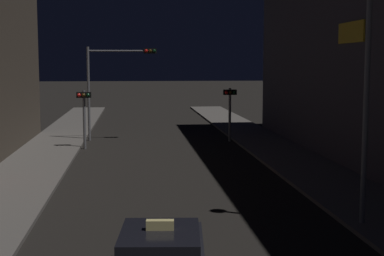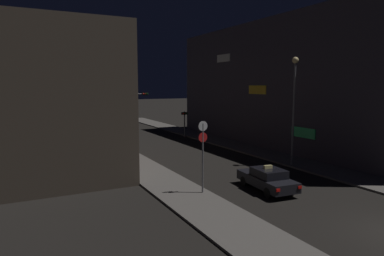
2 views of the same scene
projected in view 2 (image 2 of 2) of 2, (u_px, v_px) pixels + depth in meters
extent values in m
cube|color=#5B5651|center=(109.00, 147.00, 36.68)|extent=(3.27, 59.06, 0.13)
cube|color=#5B5651|center=(210.00, 139.00, 42.29)|extent=(3.27, 59.06, 0.13)
cube|color=#473D33|center=(38.00, 99.00, 29.80)|extent=(10.47, 22.93, 10.70)
cube|color=red|center=(113.00, 142.00, 28.57)|extent=(0.08, 2.80, 0.90)
cube|color=#3D3842|center=(299.00, 85.00, 38.58)|extent=(11.54, 33.21, 13.24)
cube|color=#26CC66|center=(303.00, 133.00, 30.60)|extent=(0.08, 2.80, 0.90)
cube|color=yellow|center=(257.00, 90.00, 36.01)|extent=(0.08, 2.80, 0.90)
cube|color=white|center=(223.00, 58.00, 41.42)|extent=(0.08, 2.80, 0.90)
cube|color=black|center=(267.00, 181.00, 21.63)|extent=(2.19, 4.55, 0.60)
cube|color=black|center=(269.00, 173.00, 21.37)|extent=(1.76, 2.12, 0.50)
cube|color=red|center=(278.00, 190.00, 19.29)|extent=(0.24, 0.08, 0.16)
cube|color=red|center=(300.00, 187.00, 19.85)|extent=(0.24, 0.08, 0.16)
cylinder|color=black|center=(244.00, 181.00, 22.62)|extent=(0.28, 0.66, 0.64)
cylinder|color=black|center=(265.00, 179.00, 23.22)|extent=(0.28, 0.66, 0.64)
cylinder|color=black|center=(268.00, 193.00, 20.11)|extent=(0.28, 0.66, 0.64)
cylinder|color=black|center=(291.00, 190.00, 20.70)|extent=(0.28, 0.66, 0.64)
cube|color=#F4E08C|center=(268.00, 167.00, 21.42)|extent=(0.57, 0.23, 0.20)
cylinder|color=slate|center=(115.00, 116.00, 41.04)|extent=(0.16, 0.16, 5.77)
cylinder|color=slate|center=(130.00, 94.00, 41.58)|extent=(3.80, 0.10, 0.10)
cube|color=black|center=(145.00, 94.00, 42.44)|extent=(0.80, 0.28, 0.32)
sphere|color=red|center=(144.00, 94.00, 42.17)|extent=(0.20, 0.20, 0.20)
sphere|color=#3F2D0C|center=(146.00, 94.00, 42.29)|extent=(0.20, 0.20, 0.20)
sphere|color=#0C3319|center=(147.00, 94.00, 42.40)|extent=(0.20, 0.20, 0.20)
cylinder|color=slate|center=(124.00, 130.00, 38.13)|extent=(0.16, 0.16, 3.28)
cube|color=black|center=(123.00, 118.00, 37.96)|extent=(0.80, 0.28, 0.32)
sphere|color=red|center=(121.00, 118.00, 37.70)|extent=(0.20, 0.20, 0.20)
sphere|color=#3F2D0C|center=(124.00, 118.00, 37.81)|extent=(0.20, 0.20, 0.20)
sphere|color=#0C3319|center=(126.00, 118.00, 37.92)|extent=(0.20, 0.20, 0.20)
cylinder|color=slate|center=(184.00, 124.00, 44.00)|extent=(0.16, 0.16, 3.27)
cube|color=black|center=(184.00, 113.00, 43.83)|extent=(0.80, 0.28, 0.32)
sphere|color=red|center=(183.00, 114.00, 43.57)|extent=(0.20, 0.20, 0.20)
sphere|color=#3F2D0C|center=(185.00, 113.00, 43.68)|extent=(0.20, 0.20, 0.20)
sphere|color=#0C3319|center=(187.00, 113.00, 43.79)|extent=(0.20, 0.20, 0.20)
cylinder|color=slate|center=(203.00, 158.00, 20.55)|extent=(0.10, 0.10, 4.19)
cylinder|color=white|center=(203.00, 126.00, 20.29)|extent=(0.59, 0.03, 0.59)
cylinder|color=red|center=(203.00, 137.00, 20.37)|extent=(0.57, 0.03, 0.57)
cylinder|color=slate|center=(293.00, 115.00, 27.72)|extent=(0.16, 0.16, 8.13)
sphere|color=#F4D88C|center=(295.00, 60.00, 27.19)|extent=(0.51, 0.51, 0.51)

